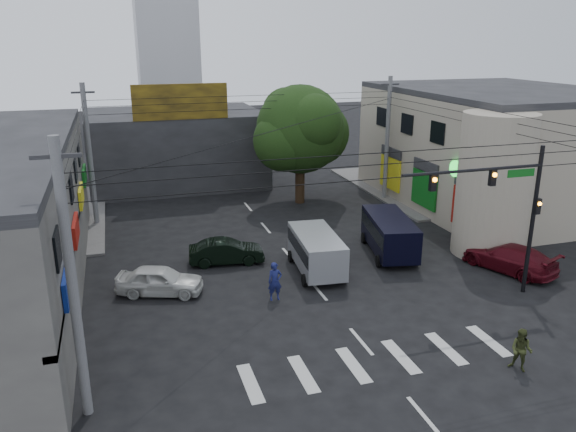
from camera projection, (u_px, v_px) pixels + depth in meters
name	position (u px, v px, depth m)	size (l,w,h in m)	color
ground	(334.00, 309.00, 25.59)	(160.00, 160.00, 0.00)	black
sidewalk_far_right	(454.00, 184.00, 47.03)	(16.00, 16.00, 0.15)	#514F4C
building_right	(497.00, 149.00, 41.28)	(14.00, 18.00, 8.00)	gray
corner_column	(494.00, 185.00, 31.12)	(4.00, 4.00, 8.00)	gray
building_far	(176.00, 147.00, 47.22)	(14.00, 10.00, 6.00)	#232326
billboard	(180.00, 102.00, 41.45)	(7.00, 0.30, 2.60)	olive
street_tree	(300.00, 130.00, 40.53)	(6.40, 6.40, 8.70)	black
traffic_gantry	(505.00, 199.00, 25.42)	(7.10, 0.35, 7.20)	black
utility_pole_near_left	(72.00, 285.00, 17.14)	(0.32, 0.32, 9.20)	#59595B
utility_pole_far_left	(90.00, 156.00, 35.80)	(0.32, 0.32, 9.20)	#59595B
utility_pole_far_right	(387.00, 139.00, 41.72)	(0.32, 0.32, 9.20)	#59595B
dark_sedan	(226.00, 252.00, 30.62)	(4.20, 1.91, 1.34)	black
white_compact	(160.00, 280.00, 26.93)	(4.44, 2.92, 1.40)	silver
maroon_sedan	(509.00, 258.00, 29.64)	(3.69, 5.39, 1.45)	#4E0B14
silver_minivan	(316.00, 253.00, 29.36)	(2.48, 5.02, 2.09)	gray
navy_van	(389.00, 236.00, 31.84)	(3.17, 5.74, 2.17)	black
traffic_officer	(275.00, 281.00, 26.25)	(0.68, 0.45, 1.86)	#171C51
pedestrian_olive	(521.00, 350.00, 20.65)	(0.97, 1.02, 1.67)	#31391A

